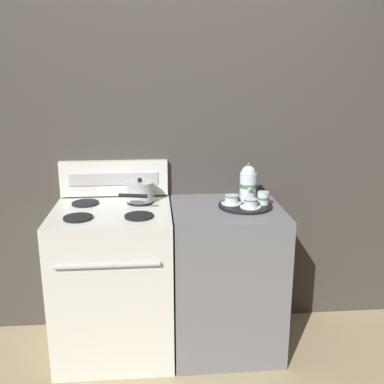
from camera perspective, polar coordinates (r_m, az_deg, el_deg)
ground_plane at (r=3.05m, az=-2.82°, el=-18.82°), size 6.00×6.00×0.00m
wall_back at (r=2.92m, az=-3.35°, el=3.27°), size 6.00×0.05×2.20m
stove at (r=2.83m, az=-9.80°, el=-11.16°), size 0.69×0.65×0.93m
control_panel at (r=2.90m, az=-9.86°, el=1.75°), size 0.68×0.05×0.22m
side_counter at (r=2.85m, az=4.27°, el=-10.79°), size 0.65×0.62×0.92m
saucepan at (r=2.75m, az=-6.64°, el=0.07°), size 0.20×0.27×0.15m
serving_tray at (r=2.70m, az=6.77°, el=-1.73°), size 0.32×0.32×0.01m
teapot at (r=2.74m, az=7.15°, el=1.09°), size 0.10×0.17×0.24m
teacup_left at (r=2.63m, az=7.45°, el=-1.43°), size 0.12×0.12×0.05m
teacup_right at (r=2.70m, az=5.01°, el=-0.97°), size 0.12×0.12×0.05m
creamer_jug at (r=2.70m, az=9.03°, el=-0.76°), size 0.07×0.07×0.08m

